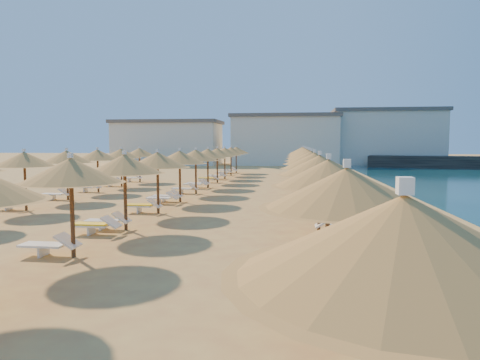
# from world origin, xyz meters

# --- Properties ---
(ground) EXTENTS (220.00, 220.00, 0.00)m
(ground) POSITION_xyz_m (0.00, 0.00, 0.00)
(ground) COLOR tan
(ground) RESTS_ON ground
(hotel_blocks) EXTENTS (47.64, 11.81, 8.10)m
(hotel_blocks) POSITION_xyz_m (1.97, 46.20, 3.70)
(hotel_blocks) COLOR silver
(hotel_blocks) RESTS_ON ground
(parasol_row_east) EXTENTS (2.96, 44.39, 2.91)m
(parasol_row_east) POSITION_xyz_m (3.86, 6.72, 2.38)
(parasol_row_east) COLOR brown
(parasol_row_east) RESTS_ON ground
(parasol_row_west) EXTENTS (2.96, 44.39, 2.91)m
(parasol_row_west) POSITION_xyz_m (-3.11, 6.72, 2.38)
(parasol_row_west) COLOR brown
(parasol_row_west) RESTS_ON ground
(parasol_row_inland) EXTENTS (2.96, 25.56, 2.91)m
(parasol_row_inland) POSITION_xyz_m (-9.56, 4.84, 2.38)
(parasol_row_inland) COLOR brown
(parasol_row_inland) RESTS_ON ground
(loungers) EXTENTS (16.48, 42.00, 0.66)m
(loungers) POSITION_xyz_m (-1.39, 6.20, 0.34)
(loungers) COLOR white
(loungers) RESTS_ON ground
(beachgoer_a) EXTENTS (0.55, 0.67, 1.58)m
(beachgoer_a) POSITION_xyz_m (5.17, -1.82, 0.79)
(beachgoer_a) COLOR tan
(beachgoer_a) RESTS_ON ground
(beachgoer_c) EXTENTS (1.02, 0.67, 1.61)m
(beachgoer_c) POSITION_xyz_m (3.88, 4.78, 0.80)
(beachgoer_c) COLOR tan
(beachgoer_c) RESTS_ON ground
(beachgoer_b) EXTENTS (1.09, 1.16, 1.89)m
(beachgoer_b) POSITION_xyz_m (3.51, 4.84, 0.94)
(beachgoer_b) COLOR tan
(beachgoer_b) RESTS_ON ground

